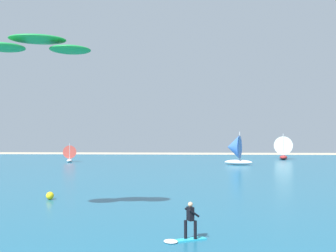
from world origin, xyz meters
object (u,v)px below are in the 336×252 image
object	(u,v)px
kitesurfer	(187,227)
kite	(37,45)
sailboat_mid_right	(234,150)
sailboat_heeled_over	(70,153)
sailboat_far_left	(283,147)
marker_buoy	(50,196)

from	to	relation	value
kitesurfer	kite	distance (m)	13.12
kitesurfer	kite	size ratio (longest dim) A/B	0.32
sailboat_mid_right	sailboat_heeled_over	distance (m)	30.29
sailboat_far_left	kitesurfer	bearing A→B (deg)	-107.58
kite	sailboat_far_left	xyz separation A→B (m)	(28.48, 59.18, -7.33)
kitesurfer	marker_buoy	size ratio (longest dim) A/B	3.55
kitesurfer	sailboat_far_left	bearing A→B (deg)	72.42
kitesurfer	sailboat_heeled_over	xyz separation A→B (m)	(-21.92, 52.26, 0.98)
kitesurfer	kite	xyz separation A→B (m)	(-8.45, 4.02, 9.19)
sailboat_heeled_over	sailboat_far_left	world-z (taller)	sailboat_far_left
kite	sailboat_far_left	distance (m)	66.08
sailboat_mid_right	sailboat_far_left	xyz separation A→B (m)	(12.26, 16.91, -0.07)
sailboat_far_left	sailboat_mid_right	bearing A→B (deg)	-125.94
kitesurfer	sailboat_heeled_over	bearing A→B (deg)	112.75
sailboat_far_left	marker_buoy	bearing A→B (deg)	-119.61
sailboat_heeled_over	sailboat_far_left	xyz separation A→B (m)	(41.94, 10.94, 0.88)
kitesurfer	sailboat_far_left	xyz separation A→B (m)	(20.02, 63.20, 1.86)
sailboat_heeled_over	sailboat_mid_right	bearing A→B (deg)	-11.38
kite	sailboat_mid_right	xyz separation A→B (m)	(16.22, 42.27, -7.26)
sailboat_heeled_over	marker_buoy	world-z (taller)	sailboat_heeled_over
kite	kitesurfer	bearing A→B (deg)	-25.42
kite	sailboat_heeled_over	distance (m)	50.75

